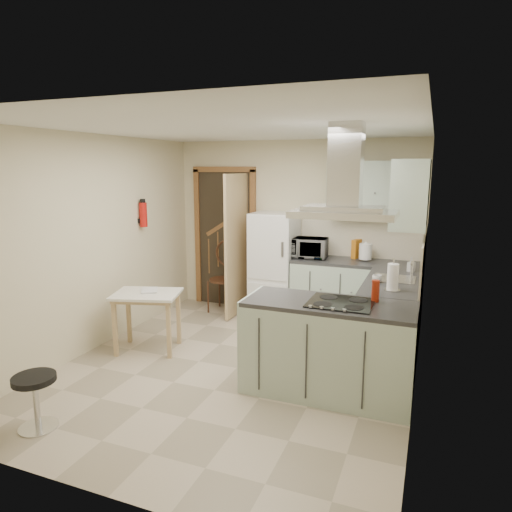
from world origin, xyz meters
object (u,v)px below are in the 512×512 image
at_px(microwave, 309,248).
at_px(extractor_hood, 344,214).
at_px(fridge, 274,265).
at_px(drop_leaf_table, 148,321).
at_px(stool, 36,402).
at_px(peninsula, 328,348).
at_px(bentwood_chair, 224,280).

bearing_deg(microwave, extractor_hood, -71.27).
xyz_separation_m(fridge, drop_leaf_table, (-0.97, -1.71, -0.40)).
distance_m(extractor_hood, microwave, 2.25).
xyz_separation_m(drop_leaf_table, microwave, (1.47, 1.71, 0.69)).
bearing_deg(fridge, drop_leaf_table, -119.57).
relative_size(fridge, stool, 3.24).
xyz_separation_m(peninsula, microwave, (-0.73, 1.97, 0.59)).
height_order(fridge, extractor_hood, extractor_hood).
xyz_separation_m(peninsula, drop_leaf_table, (-2.20, 0.27, -0.10)).
xyz_separation_m(fridge, bentwood_chair, (-0.78, -0.05, -0.27)).
bearing_deg(bentwood_chair, peninsula, -40.55).
height_order(stool, microwave, microwave).
bearing_deg(drop_leaf_table, extractor_hood, -23.13).
height_order(extractor_hood, bentwood_chair, extractor_hood).
bearing_deg(extractor_hood, microwave, 112.77).
height_order(peninsula, microwave, microwave).
xyz_separation_m(fridge, microwave, (0.50, -0.01, 0.29)).
height_order(peninsula, bentwood_chair, bentwood_chair).
relative_size(peninsula, bentwood_chair, 1.62).
bearing_deg(extractor_hood, stool, -146.33).
height_order(drop_leaf_table, microwave, microwave).
bearing_deg(peninsula, microwave, 110.26).
bearing_deg(stool, fridge, 75.76).
distance_m(fridge, extractor_hood, 2.57).
relative_size(peninsula, stool, 3.35).
height_order(peninsula, stool, peninsula).
bearing_deg(stool, peninsula, 34.91).
xyz_separation_m(peninsula, bentwood_chair, (-2.00, 1.93, 0.03)).
height_order(drop_leaf_table, bentwood_chair, bentwood_chair).
height_order(fridge, stool, fridge).
distance_m(fridge, drop_leaf_table, 2.01).
bearing_deg(peninsula, drop_leaf_table, 173.10).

